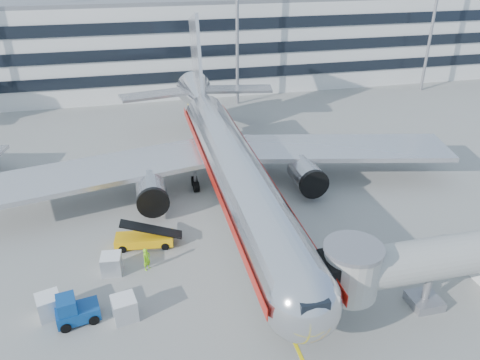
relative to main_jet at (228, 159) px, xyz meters
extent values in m
plane|color=gray|center=(0.00, -11.72, -4.23)|extent=(180.00, 180.00, 0.00)
cube|color=yellow|center=(0.00, -1.72, -4.23)|extent=(0.25, 70.00, 0.01)
cylinder|color=silver|center=(0.00, -3.72, -0.03)|extent=(5.00, 36.00, 5.00)
sphere|color=silver|center=(0.00, -21.72, -0.03)|extent=(5.00, 5.00, 5.00)
cone|color=silver|center=(0.00, 19.28, 0.57)|extent=(5.00, 10.00, 5.00)
cube|color=black|center=(0.00, -23.22, 1.09)|extent=(1.80, 1.20, 0.90)
cube|color=#B7B7BC|center=(13.00, 1.78, -0.83)|extent=(24.95, 12.07, 0.50)
cube|color=#B7B7BC|center=(-13.00, 1.78, -0.83)|extent=(24.95, 12.07, 0.50)
cylinder|color=#99999E|center=(8.00, -1.72, -2.03)|extent=(3.00, 4.20, 3.00)
cylinder|color=#99999E|center=(-8.00, -1.72, -2.03)|extent=(3.00, 4.20, 3.00)
cylinder|color=black|center=(8.00, -3.72, -2.03)|extent=(3.10, 0.50, 3.10)
cylinder|color=black|center=(-8.00, -3.72, -2.03)|extent=(3.10, 0.50, 3.10)
cube|color=#B7B7BC|center=(0.00, 19.78, 4.97)|extent=(0.45, 9.39, 13.72)
cube|color=#B7B7BC|center=(5.50, 20.28, 1.17)|extent=(10.41, 4.94, 0.35)
cube|color=#B7B7BC|center=(-5.50, 20.28, 1.17)|extent=(10.41, 4.94, 0.35)
cylinder|color=gray|center=(0.00, -19.72, -3.33)|extent=(0.24, 0.24, 1.80)
cylinder|color=black|center=(0.00, -19.72, -3.78)|extent=(0.35, 0.90, 0.90)
cylinder|color=gray|center=(3.20, 2.28, -3.23)|extent=(0.30, 0.30, 2.00)
cylinder|color=gray|center=(-3.20, 2.28, -3.23)|extent=(0.30, 0.30, 2.00)
cube|color=#A6140B|center=(2.52, -3.72, 0.27)|extent=(0.06, 38.00, 0.90)
cube|color=#A6140B|center=(-2.52, -3.72, 0.27)|extent=(0.06, 38.00, 0.90)
cylinder|color=#A8A8A3|center=(10.50, -19.72, -0.03)|extent=(13.00, 3.00, 3.00)
cylinder|color=#A8A8A3|center=(4.20, -19.72, -0.03)|extent=(3.80, 3.80, 3.40)
cylinder|color=gray|center=(4.20, -19.72, 1.87)|extent=(4.00, 4.00, 0.30)
cube|color=black|center=(2.90, -19.72, -0.03)|extent=(1.40, 2.60, 2.60)
cylinder|color=gray|center=(10.50, -19.72, -2.63)|extent=(0.56, 0.56, 3.20)
cube|color=gray|center=(10.50, -19.72, -3.88)|extent=(2.20, 2.20, 0.70)
cylinder|color=black|center=(9.60, -19.72, -3.88)|extent=(0.35, 0.70, 0.70)
cylinder|color=black|center=(11.40, -19.72, -3.88)|extent=(0.35, 0.70, 0.70)
cube|color=silver|center=(0.00, 46.28, 3.27)|extent=(150.00, 24.00, 15.00)
cube|color=black|center=(0.00, 34.18, -0.23)|extent=(150.00, 0.30, 1.80)
cube|color=black|center=(0.00, 34.18, 3.77)|extent=(150.00, 0.30, 1.80)
cube|color=black|center=(0.00, 34.18, 7.77)|extent=(150.00, 0.30, 1.80)
cylinder|color=gray|center=(8.00, 30.28, 8.27)|extent=(0.50, 0.50, 25.00)
cylinder|color=gray|center=(42.00, 30.28, 8.27)|extent=(0.50, 0.50, 25.00)
cube|color=#F2AB0A|center=(-9.14, -7.27, -3.61)|extent=(5.19, 2.41, 0.80)
cube|color=black|center=(-9.14, -7.27, -2.58)|extent=(5.37, 1.88, 1.75)
cylinder|color=black|center=(-10.86, -6.26, -3.89)|extent=(0.72, 0.40, 0.68)
cylinder|color=black|center=(-11.05, -7.84, -3.89)|extent=(0.72, 0.40, 0.68)
cylinder|color=black|center=(-7.24, -6.70, -3.89)|extent=(0.72, 0.40, 0.68)
cylinder|color=black|center=(-7.43, -8.29, -3.89)|extent=(0.72, 0.40, 0.68)
cube|color=navy|center=(-14.18, -15.48, -3.55)|extent=(3.18, 2.16, 0.94)
cube|color=navy|center=(-14.80, -15.59, -2.61)|extent=(1.51, 1.77, 1.15)
cube|color=black|center=(-14.80, -15.59, -2.25)|extent=(1.37, 1.54, 0.10)
cylinder|color=black|center=(-15.24, -14.88, -3.87)|extent=(0.78, 0.44, 0.73)
cylinder|color=black|center=(-14.97, -16.42, -3.87)|extent=(0.78, 0.44, 0.73)
cylinder|color=black|center=(-13.39, -14.55, -3.87)|extent=(0.78, 0.44, 0.73)
cylinder|color=black|center=(-13.11, -16.09, -3.87)|extent=(0.78, 0.44, 0.73)
cube|color=silver|center=(-16.18, -14.44, -3.41)|extent=(1.99, 1.99, 1.65)
cube|color=white|center=(-16.18, -14.44, -2.56)|extent=(1.99, 1.99, 0.06)
cube|color=silver|center=(-11.89, -10.49, -3.43)|extent=(1.72, 1.72, 1.62)
cube|color=white|center=(-11.89, -10.49, -2.60)|extent=(1.72, 1.72, 0.06)
cube|color=silver|center=(-10.97, -15.98, -3.39)|extent=(1.92, 1.92, 1.68)
cube|color=white|center=(-10.97, -15.98, -2.53)|extent=(1.92, 1.92, 0.06)
imported|color=#85DD17|center=(-9.10, -10.72, -3.24)|extent=(0.85, 0.84, 1.98)
camera|label=1|loc=(-8.86, -42.42, 19.77)|focal=35.00mm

